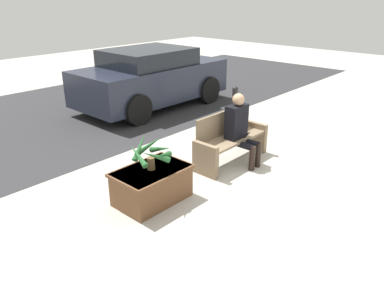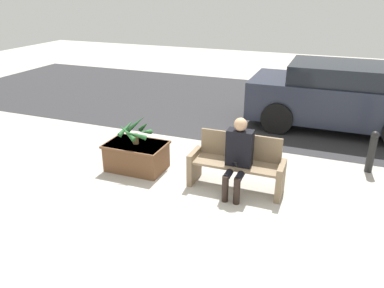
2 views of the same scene
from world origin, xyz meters
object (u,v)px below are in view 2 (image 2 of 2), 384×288
object	(u,v)px
parked_car	(339,96)
bollard_post	(372,151)
person_seated	(238,153)
bench	(237,164)
planter_box	(137,155)
potted_plant	(135,130)

from	to	relation	value
parked_car	bollard_post	world-z (taller)	parked_car
person_seated	bench	bearing A→B (deg)	106.97
planter_box	bollard_post	distance (m)	4.20
potted_plant	parked_car	xyz separation A→B (m)	(3.28, 3.64, 0.01)
person_seated	potted_plant	size ratio (longest dim) A/B	2.04
bench	planter_box	xyz separation A→B (m)	(-1.86, -0.02, -0.14)
person_seated	parked_car	distance (m)	4.03
potted_plant	parked_car	world-z (taller)	parked_car
person_seated	potted_plant	xyz separation A→B (m)	(-1.90, 0.15, 0.07)
potted_plant	person_seated	bearing A→B (deg)	-4.50
planter_box	potted_plant	xyz separation A→B (m)	(0.01, -0.00, 0.49)
potted_plant	parked_car	distance (m)	4.90
person_seated	bollard_post	world-z (taller)	person_seated
planter_box	bench	bearing A→B (deg)	0.48
parked_car	bollard_post	bearing A→B (deg)	-73.55
planter_box	potted_plant	size ratio (longest dim) A/B	1.74
person_seated	bollard_post	size ratio (longest dim) A/B	1.61
planter_box	bollard_post	xyz separation A→B (m)	(3.94, 1.43, 0.14)
parked_car	bollard_post	size ratio (longest dim) A/B	5.19
bench	bollard_post	bearing A→B (deg)	34.10
parked_car	bench	bearing A→B (deg)	-111.57
potted_plant	bollard_post	world-z (taller)	potted_plant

